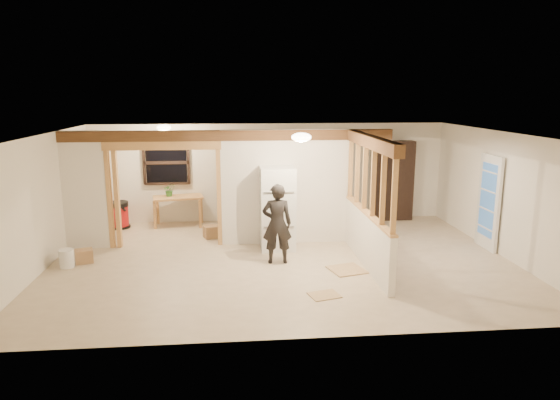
{
  "coord_description": "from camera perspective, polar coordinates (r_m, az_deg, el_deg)",
  "views": [
    {
      "loc": [
        -0.91,
        -9.4,
        3.26
      ],
      "look_at": [
        -0.0,
        0.4,
        1.14
      ],
      "focal_mm": 32.0,
      "sensor_mm": 36.0,
      "label": 1
    }
  ],
  "objects": [
    {
      "name": "ceiling_dome_util",
      "position": [
        11.84,
        -13.14,
        8.07
      ],
      "size": [
        0.32,
        0.32,
        0.14
      ],
      "primitive_type": "ellipsoid",
      "color": "#FFEABF",
      "rests_on": "ceiling"
    },
    {
      "name": "potted_plant",
      "position": [
        12.62,
        -12.52,
        1.12
      ],
      "size": [
        0.35,
        0.32,
        0.31
      ],
      "primitive_type": "imported",
      "rotation": [
        0.0,
        0.0,
        0.35
      ],
      "color": "#2B662B",
      "rests_on": "work_table"
    },
    {
      "name": "woman",
      "position": [
        9.63,
        -0.34,
        -2.73
      ],
      "size": [
        0.58,
        0.38,
        1.57
      ],
      "primitive_type": "imported",
      "rotation": [
        0.0,
        0.0,
        3.13
      ],
      "color": "black",
      "rests_on": "floor"
    },
    {
      "name": "wall_front",
      "position": [
        6.54,
        2.98,
        -5.78
      ],
      "size": [
        9.0,
        0.01,
        2.5
      ],
      "primitive_type": "cube",
      "color": "white",
      "rests_on": "floor"
    },
    {
      "name": "stud_partition",
      "position": [
        9.48,
        10.14,
        2.25
      ],
      "size": [
        0.14,
        3.2,
        1.32
      ],
      "primitive_type": "cube",
      "color": "tan",
      "rests_on": "pony_wall"
    },
    {
      "name": "wall_back",
      "position": [
        12.84,
        -1.17,
        3.15
      ],
      "size": [
        9.0,
        0.01,
        2.5
      ],
      "primitive_type": "cube",
      "color": "white",
      "rests_on": "floor"
    },
    {
      "name": "hanging_bulb",
      "position": [
        11.11,
        -10.97,
        6.36
      ],
      "size": [
        0.07,
        0.07,
        0.07
      ],
      "primitive_type": "ellipsoid",
      "color": "#FFD88C",
      "rests_on": "ceiling"
    },
    {
      "name": "header_beam_right",
      "position": [
        9.39,
        10.31,
        6.58
      ],
      "size": [
        0.18,
        3.3,
        0.22
      ],
      "primitive_type": "cube",
      "color": "brown",
      "rests_on": "ceiling"
    },
    {
      "name": "bucket",
      "position": [
        10.38,
        -23.19,
        -6.15
      ],
      "size": [
        0.31,
        0.31,
        0.35
      ],
      "primitive_type": "cylinder",
      "rotation": [
        0.0,
        0.0,
        0.13
      ],
      "color": "white",
      "rests_on": "floor"
    },
    {
      "name": "doorway_frame",
      "position": [
        10.92,
        -13.03,
        0.43
      ],
      "size": [
        2.46,
        0.14,
        2.2
      ],
      "primitive_type": "cube",
      "color": "tan",
      "rests_on": "floor"
    },
    {
      "name": "box_front",
      "position": [
        10.54,
        -21.48,
        -5.98
      ],
      "size": [
        0.39,
        0.35,
        0.26
      ],
      "primitive_type": "cube",
      "rotation": [
        0.0,
        0.0,
        0.33
      ],
      "color": "#A2784E",
      "rests_on": "floor"
    },
    {
      "name": "window_back",
      "position": [
        12.8,
        -12.87,
        4.18
      ],
      "size": [
        1.12,
        0.1,
        1.1
      ],
      "primitive_type": "cube",
      "color": "black",
      "rests_on": "wall_back"
    },
    {
      "name": "ceiling_dome_main",
      "position": [
        9.02,
        2.45,
        7.18
      ],
      "size": [
        0.36,
        0.36,
        0.16
      ],
      "primitive_type": "ellipsoid",
      "color": "#FFEABF",
      "rests_on": "ceiling"
    },
    {
      "name": "pony_wall",
      "position": [
        9.75,
        9.89,
        -4.48
      ],
      "size": [
        0.12,
        3.2,
        1.0
      ],
      "primitive_type": "cube",
      "color": "silver",
      "rests_on": "floor"
    },
    {
      "name": "refrigerator",
      "position": [
        10.51,
        -0.28,
        -0.97
      ],
      "size": [
        0.72,
        0.7,
        1.75
      ],
      "primitive_type": "cube",
      "color": "silver",
      "rests_on": "floor"
    },
    {
      "name": "header_beam_back",
      "position": [
        10.64,
        -5.81,
        7.35
      ],
      "size": [
        7.0,
        0.18,
        0.22
      ],
      "primitive_type": "cube",
      "color": "brown",
      "rests_on": "ceiling"
    },
    {
      "name": "box_util_b",
      "position": [
        12.0,
        -19.9,
        -3.71
      ],
      "size": [
        0.36,
        0.36,
        0.26
      ],
      "primitive_type": "cube",
      "rotation": [
        0.0,
        0.0,
        -0.37
      ],
      "color": "#A2784E",
      "rests_on": "floor"
    },
    {
      "name": "floor",
      "position": [
        10.0,
        0.22,
        -6.91
      ],
      "size": [
        9.0,
        6.5,
        0.01
      ],
      "primitive_type": "cube",
      "color": "beige",
      "rests_on": "ground"
    },
    {
      "name": "bookshelf",
      "position": [
        13.26,
        12.76,
        2.17
      ],
      "size": [
        1.03,
        0.34,
        2.06
      ],
      "primitive_type": "cube",
      "color": "black",
      "rests_on": "floor"
    },
    {
      "name": "shop_vac",
      "position": [
        12.83,
        -17.92,
        -1.62
      ],
      "size": [
        0.63,
        0.63,
        0.67
      ],
      "primitive_type": "cylinder",
      "rotation": [
        0.0,
        0.0,
        0.27
      ],
      "color": "#A81212",
      "rests_on": "floor"
    },
    {
      "name": "work_table",
      "position": [
        12.67,
        -11.52,
        -1.24
      ],
      "size": [
        1.29,
        0.82,
        0.75
      ],
      "primitive_type": "cube",
      "rotation": [
        0.0,
        0.0,
        0.2
      ],
      "color": "tan",
      "rests_on": "floor"
    },
    {
      "name": "wall_right",
      "position": [
        11.03,
        24.18,
        0.58
      ],
      "size": [
        0.01,
        6.5,
        2.5
      ],
      "primitive_type": "cube",
      "color": "white",
      "rests_on": "floor"
    },
    {
      "name": "french_door",
      "position": [
        11.39,
        22.75,
        -0.25
      ],
      "size": [
        0.12,
        0.86,
        2.0
      ],
      "primitive_type": "cube",
      "color": "white",
      "rests_on": "floor"
    },
    {
      "name": "box_util_a",
      "position": [
        11.57,
        -7.87,
        -3.61
      ],
      "size": [
        0.4,
        0.37,
        0.28
      ],
      "primitive_type": "cube",
      "rotation": [
        0.0,
        0.0,
        0.32
      ],
      "color": "#A2784E",
      "rests_on": "floor"
    },
    {
      "name": "floor_panel_near",
      "position": [
        9.53,
        7.64,
        -7.9
      ],
      "size": [
        0.75,
        0.75,
        0.02
      ],
      "primitive_type": "cube",
      "rotation": [
        0.0,
        0.0,
        0.27
      ],
      "color": "tan",
      "rests_on": "floor"
    },
    {
      "name": "ceiling",
      "position": [
        9.48,
        0.23,
        7.56
      ],
      "size": [
        9.0,
        6.5,
        0.01
      ],
      "primitive_type": "cube",
      "color": "white"
    },
    {
      "name": "partition_center",
      "position": [
        10.85,
        0.67,
        1.48
      ],
      "size": [
        2.8,
        0.12,
        2.5
      ],
      "primitive_type": "cube",
      "color": "silver",
      "rests_on": "floor"
    },
    {
      "name": "partition_left_stub",
      "position": [
        11.24,
        -21.43,
        1.01
      ],
      "size": [
        0.9,
        0.12,
        2.5
      ],
      "primitive_type": "cube",
      "color": "silver",
      "rests_on": "floor"
    },
    {
      "name": "wall_left",
      "position": [
        10.26,
        -25.65,
        -0.35
      ],
      "size": [
        0.01,
        6.5,
        2.5
      ],
      "primitive_type": "cube",
      "color": "white",
      "rests_on": "floor"
    },
    {
      "name": "floor_panel_far",
      "position": [
        8.37,
        5.1,
        -10.78
      ],
      "size": [
        0.56,
        0.5,
        0.02
      ],
      "primitive_type": "cube",
      "rotation": [
        0.0,
        0.0,
        0.27
      ],
      "color": "tan",
      "rests_on": "floor"
    }
  ]
}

